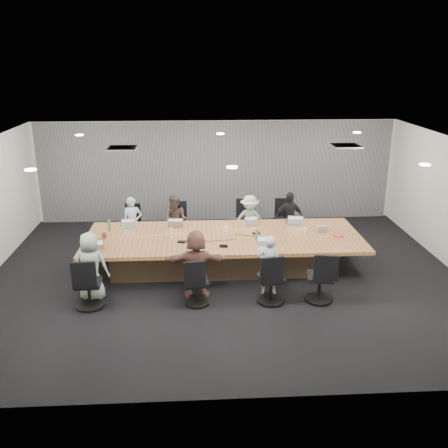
{
  "coord_description": "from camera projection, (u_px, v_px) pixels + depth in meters",
  "views": [
    {
      "loc": [
        -0.61,
        -9.7,
        4.5
      ],
      "look_at": [
        0.0,
        0.4,
        1.05
      ],
      "focal_mm": 40.0,
      "sensor_mm": 36.0,
      "label": 1
    }
  ],
  "objects": [
    {
      "name": "laptop_1",
      "position": [
        175.0,
        225.0,
        11.58
      ],
      "size": [
        0.37,
        0.27,
        0.02
      ],
      "primitive_type": "cube",
      "rotation": [
        0.0,
        0.0,
        3.05
      ],
      "color": "#8C6647",
      "rests_on": "conference_table"
    },
    {
      "name": "chair_6",
      "position": [
        271.0,
        282.0,
        9.43
      ],
      "size": [
        0.63,
        0.63,
        0.82
      ],
      "primitive_type": null,
      "rotation": [
        0.0,
        0.0,
        0.15
      ],
      "color": "black",
      "rests_on": "ground"
    },
    {
      "name": "person_6",
      "position": [
        269.0,
        265.0,
        9.7
      ],
      "size": [
        0.49,
        0.36,
        1.22
      ],
      "primitive_type": "imported",
      "rotation": [
        0.0,
        0.0,
        2.97
      ],
      "color": "#B7BBC7",
      "rests_on": "ground"
    },
    {
      "name": "canvas_bag",
      "position": [
        322.0,
        229.0,
        11.14
      ],
      "size": [
        0.26,
        0.18,
        0.13
      ],
      "primitive_type": "cube",
      "rotation": [
        0.0,
        0.0,
        0.14
      ],
      "color": "gray",
      "rests_on": "conference_table"
    },
    {
      "name": "chair_4",
      "position": [
        89.0,
        287.0,
        9.24
      ],
      "size": [
        0.57,
        0.57,
        0.81
      ],
      "primitive_type": null,
      "rotation": [
        0.0,
        0.0,
        0.05
      ],
      "color": "black",
      "rests_on": "ground"
    },
    {
      "name": "floor",
      "position": [
        225.0,
        276.0,
        10.65
      ],
      "size": [
        10.0,
        8.0,
        0.0
      ],
      "primitive_type": "cube",
      "color": "black",
      "rests_on": "ground"
    },
    {
      "name": "wall_back",
      "position": [
        216.0,
        171.0,
        13.98
      ],
      "size": [
        10.0,
        0.0,
        2.8
      ],
      "primitive_type": "cube",
      "rotation": [
        1.57,
        0.0,
        0.0
      ],
      "color": "beige",
      "rests_on": "ground"
    },
    {
      "name": "person_4",
      "position": [
        91.0,
        266.0,
        9.48
      ],
      "size": [
        0.71,
        0.51,
        1.35
      ],
      "primitive_type": "imported",
      "rotation": [
        0.0,
        0.0,
        3.02
      ],
      "color": "#9AAE9B",
      "rests_on": "ground"
    },
    {
      "name": "mic_left",
      "position": [
        182.0,
        242.0,
        10.51
      ],
      "size": [
        0.19,
        0.15,
        0.03
      ],
      "primitive_type": "cube",
      "rotation": [
        0.0,
        0.0,
        -0.33
      ],
      "color": "black",
      "rests_on": "conference_table"
    },
    {
      "name": "person_1",
      "position": [
        176.0,
        221.0,
        12.13
      ],
      "size": [
        0.73,
        0.63,
        1.3
      ],
      "primitive_type": "imported",
      "rotation": [
        0.0,
        0.0,
        6.04
      ],
      "color": "#4B3A33",
      "rests_on": "ground"
    },
    {
      "name": "laptop_2",
      "position": [
        252.0,
        223.0,
        11.68
      ],
      "size": [
        0.33,
        0.26,
        0.02
      ],
      "primitive_type": "cube",
      "rotation": [
        0.0,
        0.0,
        3.36
      ],
      "color": "#B2B2B7",
      "rests_on": "conference_table"
    },
    {
      "name": "cup_white_far",
      "position": [
        226.0,
        229.0,
        11.17
      ],
      "size": [
        0.1,
        0.1,
        0.11
      ],
      "primitive_type": "cylinder",
      "rotation": [
        0.0,
        0.0,
        0.15
      ],
      "color": "white",
      "rests_on": "conference_table"
    },
    {
      "name": "chair_7",
      "position": [
        320.0,
        281.0,
        9.48
      ],
      "size": [
        0.66,
        0.66,
        0.84
      ],
      "primitive_type": null,
      "rotation": [
        0.0,
        0.0,
        -0.19
      ],
      "color": "black",
      "rests_on": "ground"
    },
    {
      "name": "curtain",
      "position": [
        216.0,
        172.0,
        13.91
      ],
      "size": [
        9.8,
        0.04,
        2.8
      ],
      "primitive_type": "cube",
      "color": "gray",
      "rests_on": "ground"
    },
    {
      "name": "bottle_clear",
      "position": [
        171.0,
        233.0,
        10.76
      ],
      "size": [
        0.07,
        0.07,
        0.22
      ],
      "primitive_type": "cylinder",
      "rotation": [
        0.0,
        0.0,
        0.13
      ],
      "color": "silver",
      "rests_on": "conference_table"
    },
    {
      "name": "laptop_5",
      "position": [
        196.0,
        250.0,
        10.09
      ],
      "size": [
        0.37,
        0.28,
        0.02
      ],
      "primitive_type": "cube",
      "rotation": [
        0.0,
        0.0,
        -0.15
      ],
      "color": "#B2B2B7",
      "rests_on": "conference_table"
    },
    {
      "name": "laptop_6",
      "position": [
        265.0,
        248.0,
        10.17
      ],
      "size": [
        0.3,
        0.21,
        0.02
      ],
      "primitive_type": "cube",
      "rotation": [
        0.0,
        0.0,
        0.01
      ],
      "color": "#B2B2B7",
      "rests_on": "conference_table"
    },
    {
      "name": "laptop_3",
      "position": [
        293.0,
        222.0,
        11.74
      ],
      "size": [
        0.39,
        0.29,
        0.02
      ],
      "primitive_type": "cube",
      "rotation": [
        0.0,
        0.0,
        3.01
      ],
      "color": "#B2B2B7",
      "rests_on": "conference_table"
    },
    {
      "name": "cup_white_near",
      "position": [
        305.0,
        230.0,
        11.06
      ],
      "size": [
        0.12,
        0.12,
        0.11
      ],
      "primitive_type": "cylinder",
      "rotation": [
        0.0,
        0.0,
        0.39
      ],
      "color": "white",
      "rests_on": "conference_table"
    },
    {
      "name": "bottle_green_left",
      "position": [
        109.0,
        225.0,
        11.18
      ],
      "size": [
        0.09,
        0.09,
        0.24
      ],
      "primitive_type": "cylinder",
      "rotation": [
        0.0,
        0.0,
        0.29
      ],
      "color": "#407851",
      "rests_on": "conference_table"
    },
    {
      "name": "stapler",
      "position": [
        224.0,
        246.0,
        10.23
      ],
      "size": [
        0.17,
        0.07,
        0.06
      ],
      "primitive_type": "cube",
      "rotation": [
        0.0,
        0.0,
        -0.19
      ],
      "color": "black",
      "rests_on": "conference_table"
    },
    {
      "name": "ceiling",
      "position": [
        225.0,
        146.0,
        9.75
      ],
      "size": [
        10.0,
        8.0,
        0.0
      ],
      "primitive_type": "cube",
      "color": "white",
      "rests_on": "wall_back"
    },
    {
      "name": "bottle_green_right",
      "position": [
        257.0,
        234.0,
        10.64
      ],
      "size": [
        0.07,
        0.07,
        0.23
      ],
      "primitive_type": "cylinder",
      "rotation": [
        0.0,
        0.0,
        -0.12
      ],
      "color": "#407851",
      "rests_on": "conference_table"
    },
    {
      "name": "chair_1",
      "position": [
        177.0,
        227.0,
        12.55
      ],
      "size": [
        0.62,
        0.62,
        0.77
      ],
      "primitive_type": null,
      "rotation": [
        0.0,
        0.0,
        3.35
      ],
      "color": "black",
      "rests_on": "ground"
    },
    {
      "name": "chair_0",
      "position": [
        135.0,
        229.0,
        12.5
      ],
      "size": [
        0.58,
        0.58,
        0.72
      ],
      "primitive_type": null,
      "rotation": [
        0.0,
        0.0,
        2.92
      ],
      "color": "black",
      "rests_on": "ground"
    },
    {
      "name": "wall_front",
      "position": [
        244.0,
        308.0,
        6.42
      ],
      "size": [
        10.0,
        0.0,
        2.8
      ],
      "primitive_type": "cube",
      "rotation": [
        -1.57,
        0.0,
        0.0
      ],
      "color": "beige",
      "rests_on": "ground"
    },
    {
      "name": "person_2",
      "position": [
        250.0,
        220.0,
        12.24
      ],
      "size": [
        0.86,
        0.55,
        1.27
      ],
      "primitive_type": "imported",
      "rotation": [
        0.0,
        0.0,
        6.38
      ],
      "color": "#A1B6A0",
      "rests_on": "ground"
    },
    {
      "name": "conference_table",
      "position": [
        224.0,
        250.0,
        11.0
      ],
      "size": [
        6.0,
        2.2,
        0.74
      ],
      "color": "#4E3B2A",
      "rests_on": "ground"
    },
    {
      "name": "mic_right",
      "position": [
        256.0,
        233.0,
        11.02
      ],
      "size": [
        0.18,
        0.14,
        0.03
      ],
      "primitive_type": "cube",
      "rotation": [
        0.0,
        0.0,
        0.25
      ],
      "color": "black",
      "rests_on": "conference_table"
    },
    {
      "name": "person_5",
      "position": [
        196.0,
        264.0,
        9.6
      ],
      "size": [
        1.27,
        0.43,
        1.35
      ],
      "primitive_type": "imported",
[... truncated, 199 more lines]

